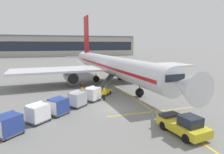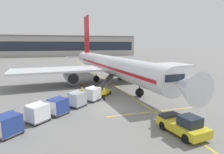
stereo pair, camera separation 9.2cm
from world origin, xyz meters
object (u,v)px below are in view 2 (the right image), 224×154
object	(u,v)px
parked_airplane	(110,65)
ground_crew_by_loader	(104,93)
baggage_cart_fourth	(37,112)
ground_crew_marshaller	(100,92)
baggage_cart_second	(77,99)
baggage_cart_fifth	(8,124)
safety_cone_engine_keepout	(82,84)
belt_loader	(103,90)
baggage_cart_lead	(93,94)
pushback_tug	(183,125)
ground_crew_by_carts	(82,93)
baggage_cart_third	(58,106)

from	to	relation	value
parked_airplane	ground_crew_by_loader	distance (m)	13.57
baggage_cart_fourth	ground_crew_marshaller	bearing A→B (deg)	39.36
baggage_cart_second	baggage_cart_fourth	size ratio (longest dim) A/B	1.00
baggage_cart_fifth	ground_crew_by_loader	distance (m)	12.88
ground_crew_marshaller	safety_cone_engine_keepout	world-z (taller)	ground_crew_marshaller
parked_airplane	belt_loader	distance (m)	10.80
baggage_cart_lead	baggage_cart_second	world-z (taller)	same
baggage_cart_fourth	pushback_tug	size ratio (longest dim) A/B	0.55
parked_airplane	pushback_tug	size ratio (longest dim) A/B	10.11
baggage_cart_lead	baggage_cart_second	bearing A→B (deg)	-140.06
baggage_cart_second	ground_crew_by_carts	xyz separation A→B (m)	(1.05, 2.91, -0.00)
baggage_cart_lead	ground_crew_marshaller	bearing A→B (deg)	32.12
pushback_tug	ground_crew_marshaller	xyz separation A→B (m)	(-4.18, 12.87, 0.17)
belt_loader	safety_cone_engine_keepout	xyz separation A→B (m)	(-1.93, 7.79, -0.47)
ground_crew_by_carts	safety_cone_engine_keepout	size ratio (longest dim) A/B	2.25
parked_airplane	baggage_cart_fifth	world-z (taller)	parked_airplane
parked_airplane	ground_crew_by_carts	size ratio (longest dim) A/B	27.02
baggage_cart_fourth	safety_cone_engine_keepout	size ratio (longest dim) A/B	3.31
baggage_cart_third	ground_crew_marshaller	xyz separation A→B (m)	(5.91, 4.89, -0.00)
baggage_cart_third	baggage_cart_fourth	size ratio (longest dim) A/B	1.00
baggage_cart_second	baggage_cart_third	world-z (taller)	same
baggage_cart_fourth	ground_crew_marshaller	distance (m)	10.21
baggage_cart_second	ground_crew_marshaller	size ratio (longest dim) A/B	1.47
ground_crew_by_carts	ground_crew_marshaller	world-z (taller)	same
baggage_cart_third	safety_cone_engine_keepout	size ratio (longest dim) A/B	3.31
baggage_cart_third	ground_crew_marshaller	world-z (taller)	baggage_cart_third
ground_crew_by_loader	ground_crew_marshaller	bearing A→B (deg)	105.18
ground_crew_by_carts	belt_loader	bearing A→B (deg)	24.73
baggage_cart_fifth	baggage_cart_fourth	bearing A→B (deg)	46.33
ground_crew_by_carts	baggage_cart_second	bearing A→B (deg)	-109.92
parked_airplane	baggage_cart_lead	bearing A→B (deg)	-116.69
ground_crew_by_loader	safety_cone_engine_keepout	bearing A→B (deg)	97.52
baggage_cart_fifth	ground_crew_by_carts	xyz separation A→B (m)	(7.56, 8.94, -0.00)
baggage_cart_third	ground_crew_by_carts	distance (m)	6.10
safety_cone_engine_keepout	baggage_cart_second	bearing A→B (deg)	-101.41
baggage_cart_lead	baggage_cart_second	xyz separation A→B (m)	(-2.34, -1.96, 0.00)
baggage_cart_lead	ground_crew_by_loader	world-z (taller)	baggage_cart_lead
baggage_cart_fifth	ground_crew_marshaller	distance (m)	13.35
ground_crew_by_loader	baggage_cart_third	bearing A→B (deg)	-148.95
ground_crew_marshaller	baggage_cart_fifth	bearing A→B (deg)	-138.99
baggage_cart_lead	ground_crew_by_loader	distance (m)	1.58
pushback_tug	safety_cone_engine_keepout	size ratio (longest dim) A/B	6.02
belt_loader	baggage_cart_lead	world-z (taller)	belt_loader
baggage_cart_third	baggage_cart_fourth	world-z (taller)	same
baggage_cart_second	baggage_cart_third	xyz separation A→B (m)	(-2.34, -2.16, 0.00)
ground_crew_by_loader	ground_crew_by_carts	world-z (taller)	same
baggage_cart_third	pushback_tug	xyz separation A→B (m)	(10.09, -7.98, -0.17)
parked_airplane	belt_loader	bearing A→B (deg)	-112.74
baggage_cart_second	baggage_cart_fourth	world-z (taller)	same
pushback_tug	baggage_cart_lead	bearing A→B (deg)	114.08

